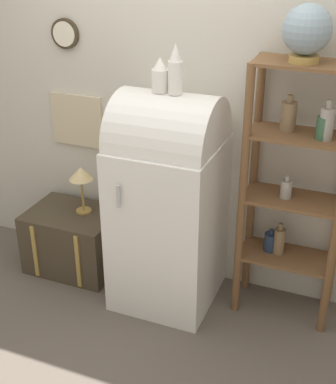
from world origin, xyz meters
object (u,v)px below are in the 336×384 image
at_px(vase_center, 175,71).
at_px(suitcase_trunk, 74,240).
at_px(vase_left, 160,76).
at_px(desk_lamp, 81,176).
at_px(globe, 307,31).
at_px(refrigerator, 168,198).

bearing_deg(vase_center, suitcase_trunk, 175.88).
bearing_deg(suitcase_trunk, vase_center, -4.12).
height_order(vase_left, desk_lamp, vase_left).
distance_m(suitcase_trunk, globe, 2.19).
bearing_deg(vase_center, vase_left, 173.84).
bearing_deg(vase_center, refrigerator, 168.77).
relative_size(vase_center, desk_lamp, 0.83).
height_order(refrigerator, vase_left, vase_left).
relative_size(globe, vase_left, 1.51).
bearing_deg(globe, suitcase_trunk, -177.36).
bearing_deg(suitcase_trunk, globe, 2.64).
distance_m(refrigerator, globe, 1.30).
xyz_separation_m(vase_left, vase_center, (0.10, -0.01, 0.04)).
distance_m(vase_center, desk_lamp, 1.12).
xyz_separation_m(vase_center, desk_lamp, (-0.74, 0.10, -0.84)).
height_order(refrigerator, globe, globe).
height_order(suitcase_trunk, vase_left, vase_left).
height_order(suitcase_trunk, vase_center, vase_center).
relative_size(vase_left, desk_lamp, 0.57).
distance_m(refrigerator, suitcase_trunk, 0.93).
xyz_separation_m(globe, desk_lamp, (-1.43, -0.02, -1.08)).
distance_m(refrigerator, vase_center, 0.83).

